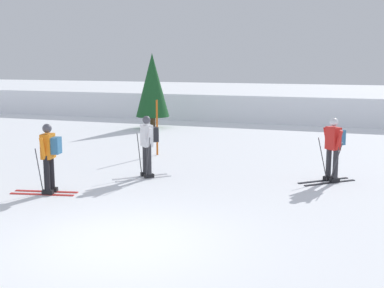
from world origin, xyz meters
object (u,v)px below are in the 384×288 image
conifer_far_left (152,85)px  skier_white (148,143)px  skier_orange (49,155)px  trail_marker_pole (157,128)px  skier_red (333,146)px

conifer_far_left → skier_white: bearing=-67.5°
conifer_far_left → skier_orange: bearing=-78.6°
skier_orange → trail_marker_pole: trail_marker_pole is taller
trail_marker_pole → conifer_far_left: 7.04m
skier_red → skier_white: same height
skier_white → trail_marker_pole: size_ratio=0.91×
skier_white → trail_marker_pole: bearing=108.3°
skier_orange → conifer_far_left: bearing=101.4°
skier_orange → skier_white: bearing=56.7°
skier_red → conifer_far_left: 12.15m
trail_marker_pole → skier_white: bearing=-71.7°
skier_red → skier_white: size_ratio=1.00×
trail_marker_pole → skier_orange: bearing=-95.2°
skier_orange → conifer_far_left: (-2.39, 11.82, 1.07)m
skier_orange → skier_red: bearing=28.7°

